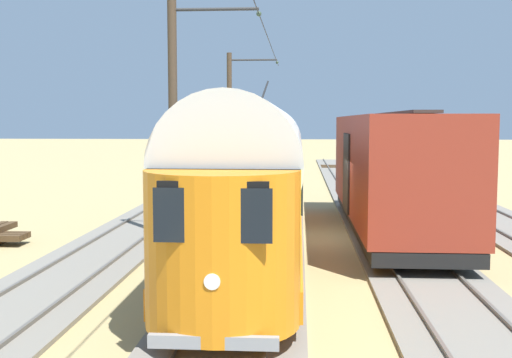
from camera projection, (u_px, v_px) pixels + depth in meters
name	position (u px, v px, depth m)	size (l,w,h in m)	color
ground_plane	(326.00, 238.00, 20.19)	(220.00, 220.00, 0.00)	tan
track_adjacent_siding	(392.00, 235.00, 20.34)	(2.80, 80.00, 0.18)	slate
track_third_siding	(261.00, 234.00, 20.64)	(2.80, 80.00, 0.18)	slate
track_outer_siding	(133.00, 232.00, 20.93)	(2.80, 80.00, 0.18)	slate
vintage_streetcar	(255.00, 174.00, 17.71)	(2.65, 17.73, 5.17)	orange
boxcar_adjacent	(391.00, 170.00, 20.60)	(2.96, 12.75, 3.85)	maroon
catenary_pole_foreground	(231.00, 118.00, 35.02)	(2.89, 0.28, 7.55)	#423323
catenary_pole_mid_near	(175.00, 115.00, 19.35)	(2.89, 0.28, 7.55)	#423323
overhead_wire_run	(258.00, 18.00, 19.61)	(2.68, 35.55, 0.18)	black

